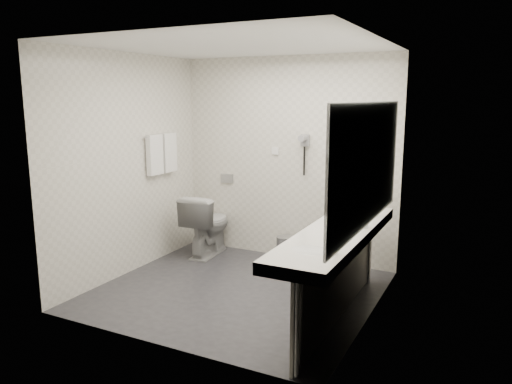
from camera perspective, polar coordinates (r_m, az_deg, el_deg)
The scene contains 32 objects.
floor at distance 5.30m, azimuth -2.22°, elevation -11.36°, with size 2.80×2.80×0.00m, color #2E2D32.
ceiling at distance 4.93m, azimuth -2.45°, elevation 16.64°, with size 2.80×2.80×0.00m, color white.
wall_back at distance 6.12m, azimuth 3.58°, elevation 3.79°, with size 2.80×2.80×0.00m, color silver.
wall_front at distance 3.89m, azimuth -11.62°, elevation -0.55°, with size 2.80×2.80×0.00m, color silver.
wall_left at distance 5.76m, azimuth -14.62°, elevation 3.01°, with size 2.60×2.60×0.00m, color silver.
wall_right at distance 4.46m, azimuth 13.61°, elevation 0.82°, with size 2.60×2.60×0.00m, color silver.
vanity_counter at distance 4.44m, azimuth 9.29°, elevation -5.01°, with size 0.55×2.20×0.10m, color white.
vanity_panel at distance 4.57m, azimuth 9.43°, elevation -10.18°, with size 0.03×2.15×0.75m, color gray.
vanity_post_near at distance 3.66m, azimuth 4.84°, elevation -15.65°, with size 0.06×0.06×0.75m, color silver.
vanity_post_far at distance 5.51m, azimuth 12.98°, elevation -6.59°, with size 0.06×0.06×0.75m, color silver.
mirror at distance 4.24m, azimuth 12.92°, elevation 3.08°, with size 0.02×2.20×1.05m, color #B2BCC6.
basin_near at distance 3.84m, azimuth 6.37°, elevation -6.94°, with size 0.40×0.31×0.05m, color white.
basin_far at distance 5.04m, azimuth 11.53°, elevation -2.77°, with size 0.40×0.31×0.05m, color white.
faucet_near at distance 3.76m, azimuth 9.20°, elevation -6.00°, with size 0.04×0.04×0.15m, color silver.
faucet_far at distance 4.97m, azimuth 13.74°, elevation -1.98°, with size 0.04×0.04×0.15m, color silver.
soap_bottle_a at distance 4.50m, azimuth 9.49°, elevation -3.46°, with size 0.05×0.05×0.11m, color silver.
soap_bottle_b at distance 4.55m, azimuth 8.89°, elevation -3.32°, with size 0.08×0.08×0.10m, color silver.
soap_bottle_c at distance 4.27m, azimuth 9.64°, elevation -4.23°, with size 0.04×0.04×0.11m, color silver.
glass_left at distance 4.54m, azimuth 12.52°, elevation -3.34°, with size 0.07×0.07×0.12m, color silver.
glass_right at distance 4.64m, azimuth 12.31°, elevation -3.15°, with size 0.06×0.06×0.10m, color silver.
toilet at distance 6.37m, azimuth -5.67°, elevation -3.75°, with size 0.45×0.79×0.80m, color white.
flush_plate at distance 6.53m, azimuth -3.38°, elevation 1.58°, with size 0.18×0.02×0.12m, color #B2B5BA.
pedal_bin at distance 6.12m, azimuth 3.42°, elevation -6.71°, with size 0.22×0.22×0.31m, color #B2B5BA.
bin_lid at distance 6.07m, azimuth 3.44°, elevation -5.26°, with size 0.22×0.22×0.01m, color #B2B5BA.
towel_rail at distance 6.12m, azimuth -11.01°, elevation 6.44°, with size 0.02×0.02×0.62m, color silver.
towel_near at distance 6.03m, azimuth -11.67°, elevation 4.25°, with size 0.07×0.24×0.48m, color white.
towel_far at distance 6.25m, azimuth -10.08°, elevation 4.53°, with size 0.07×0.24×0.48m, color white.
dryer_cradle at distance 5.97m, azimuth 5.72°, elevation 6.00°, with size 0.10×0.04×0.14m, color gray.
dryer_barrel at distance 5.90m, azimuth 5.48°, elevation 6.24°, with size 0.08×0.08×0.14m, color gray.
dryer_cord at distance 5.98m, azimuth 5.62°, elevation 3.60°, with size 0.02×0.02×0.35m, color black.
switch_plate_a at distance 6.16m, azimuth 2.26°, elevation 4.79°, with size 0.09×0.02×0.09m, color white.
switch_plate_b at distance 5.90m, azimuth 8.48°, elevation 4.41°, with size 0.09×0.02×0.09m, color white.
Camera 1 is at (2.38, -4.29, 2.01)m, focal length 34.48 mm.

